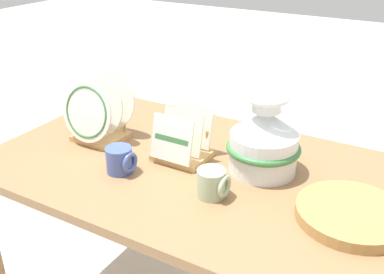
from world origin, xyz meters
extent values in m
cube|color=olive|center=(0.00, 0.00, 0.73)|extent=(1.47, 0.90, 0.03)
cylinder|color=olive|center=(-0.69, 0.40, 0.36)|extent=(0.06, 0.06, 0.71)
cylinder|color=silver|center=(0.23, 0.09, 0.82)|extent=(0.23, 0.23, 0.14)
cone|color=silver|center=(0.23, 0.09, 0.93)|extent=(0.23, 0.23, 0.08)
cylinder|color=silver|center=(0.23, 0.09, 0.99)|extent=(0.10, 0.10, 0.05)
torus|color=silver|center=(0.23, 0.09, 1.02)|extent=(0.14, 0.14, 0.02)
torus|color=#38753D|center=(0.23, 0.09, 0.83)|extent=(0.26, 0.26, 0.02)
cube|color=tan|center=(-0.42, 0.00, 0.76)|extent=(0.19, 0.16, 0.02)
cylinder|color=tan|center=(-0.49, 0.07, 0.81)|extent=(0.01, 0.01, 0.08)
cylinder|color=tan|center=(-0.35, 0.07, 0.81)|extent=(0.01, 0.01, 0.08)
cylinder|color=silver|center=(-0.42, -0.07, 0.89)|extent=(0.23, 0.06, 0.23)
torus|color=#38703D|center=(-0.42, -0.07, 0.89)|extent=(0.20, 0.06, 0.20)
cylinder|color=silver|center=(-0.42, 0.00, 0.89)|extent=(0.23, 0.06, 0.23)
cylinder|color=silver|center=(-0.42, 0.08, 0.89)|extent=(0.23, 0.06, 0.23)
cube|color=tan|center=(-0.06, 0.03, 0.76)|extent=(0.19, 0.16, 0.02)
cylinder|color=tan|center=(-0.12, 0.09, 0.81)|extent=(0.01, 0.01, 0.08)
cylinder|color=tan|center=(0.01, 0.09, 0.81)|extent=(0.01, 0.01, 0.08)
cube|color=silver|center=(-0.06, -0.04, 0.85)|extent=(0.16, 0.04, 0.16)
cube|color=silver|center=(-0.06, 0.03, 0.85)|extent=(0.16, 0.04, 0.16)
cube|color=silver|center=(-0.06, 0.10, 0.85)|extent=(0.16, 0.04, 0.16)
cube|color=#38703D|center=(-0.06, -0.05, 0.85)|extent=(0.14, 0.01, 0.02)
cylinder|color=#AD7F47|center=(0.57, -0.05, 0.75)|extent=(0.33, 0.33, 0.01)
cylinder|color=#AD7F47|center=(0.57, -0.05, 0.76)|extent=(0.33, 0.33, 0.01)
cylinder|color=#AD7F47|center=(0.57, -0.05, 0.77)|extent=(0.33, 0.33, 0.01)
cylinder|color=#AD7F47|center=(0.57, -0.05, 0.78)|extent=(0.33, 0.33, 0.01)
cylinder|color=#42569E|center=(-0.19, -0.17, 0.79)|extent=(0.09, 0.09, 0.09)
torus|color=#42569E|center=(-0.15, -0.17, 0.79)|extent=(0.02, 0.08, 0.08)
cylinder|color=#9EB28E|center=(0.15, -0.15, 0.79)|extent=(0.09, 0.09, 0.09)
torus|color=#9EB28E|center=(0.20, -0.15, 0.79)|extent=(0.02, 0.08, 0.08)
camera|label=1|loc=(0.71, -1.22, 1.54)|focal=42.00mm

